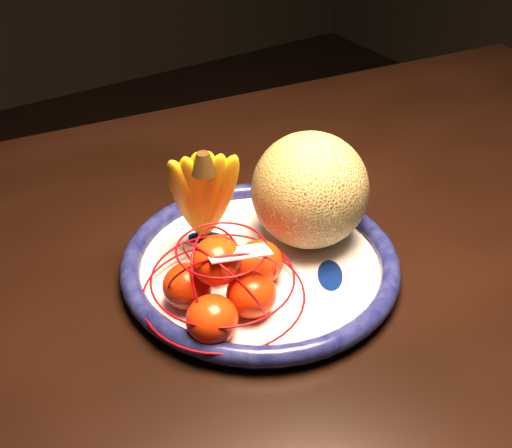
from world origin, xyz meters
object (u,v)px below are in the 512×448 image
dining_table (323,260)px  fruit_bowl (260,263)px  banana_bunch (203,193)px  mandarin_bag (224,280)px  cantaloupe (310,190)px

dining_table → fruit_bowl: (-0.15, -0.05, 0.09)m
banana_bunch → mandarin_bag: (-0.03, -0.10, -0.06)m
dining_table → cantaloupe: 0.19m
cantaloupe → mandarin_bag: bearing=-163.5°
banana_bunch → cantaloupe: bearing=1.0°
fruit_bowl → banana_bunch: (-0.04, 0.06, 0.09)m
dining_table → banana_bunch: (-0.19, 0.02, 0.18)m
cantaloupe → banana_bunch: (-0.13, 0.05, 0.01)m
dining_table → banana_bunch: banana_bunch is taller
fruit_bowl → cantaloupe: size_ratio=2.34×
fruit_bowl → dining_table: bearing=18.3°
cantaloupe → banana_bunch: size_ratio=0.87×
dining_table → cantaloupe: bearing=-141.4°
dining_table → cantaloupe: (-0.07, -0.04, 0.17)m
dining_table → mandarin_bag: bearing=-151.2°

